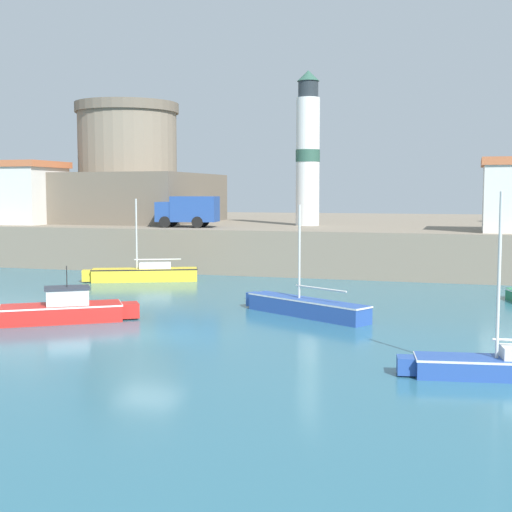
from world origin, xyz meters
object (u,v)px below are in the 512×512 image
motorboat_red_3 (66,309)px  sailboat_blue_2 (305,306)px  truck_on_quay (188,210)px  fortress (128,181)px  lighthouse (308,151)px  harbor_shed_near_wharf (5,192)px  sailboat_yellow_5 (144,273)px  sailboat_blue_4 (509,365)px

motorboat_red_3 → sailboat_blue_2: bearing=24.2°
sailboat_blue_2 → truck_on_quay: size_ratio=1.41×
fortress → truck_on_quay: (8.39, -7.28, -2.25)m
sailboat_blue_2 → fortress: fortress is taller
lighthouse → harbor_shed_near_wharf: (-24.00, -3.49, -3.06)m
motorboat_red_3 → fortress: size_ratio=0.42×
motorboat_red_3 → sailboat_yellow_5: (-2.87, 13.47, -0.05)m
lighthouse → harbor_shed_near_wharf: size_ratio=1.27×
lighthouse → truck_on_quay: 10.07m
sailboat_blue_4 → lighthouse: lighthouse is taller
fortress → harbor_shed_near_wharf: fortress is taller
lighthouse → truck_on_quay: lighthouse is taller
motorboat_red_3 → harbor_shed_near_wharf: bearing=130.7°
fortress → harbor_shed_near_wharf: bearing=-144.1°
harbor_shed_near_wharf → sailboat_blue_4: bearing=-36.1°
sailboat_blue_4 → truck_on_quay: (-20.56, 25.44, 3.81)m
motorboat_red_3 → lighthouse: lighthouse is taller
sailboat_blue_2 → fortress: bearing=130.9°
sailboat_blue_2 → sailboat_blue_4: size_ratio=1.04×
motorboat_red_3 → sailboat_yellow_5: bearing=102.0°
sailboat_blue_2 → sailboat_yellow_5: sailboat_yellow_5 is taller
harbor_shed_near_wharf → motorboat_red_3: bearing=-49.3°
fortress → motorboat_red_3: bearing=-68.1°
motorboat_red_3 → sailboat_yellow_5: 13.77m
sailboat_yellow_5 → truck_on_quay: truck_on_quay is taller
truck_on_quay → sailboat_yellow_5: bearing=-89.2°
sailboat_blue_2 → motorboat_red_3: size_ratio=1.16×
sailboat_blue_2 → fortress: 32.37m
fortress → lighthouse: 16.30m
sailboat_blue_2 → sailboat_blue_4: bearing=-46.8°
truck_on_quay → sailboat_blue_4: bearing=-51.1°
lighthouse → truck_on_quay: (-7.61, -4.98, -4.32)m
sailboat_yellow_5 → sailboat_blue_2: bearing=-36.8°
sailboat_yellow_5 → truck_on_quay: 8.43m
sailboat_blue_2 → motorboat_red_3: bearing=-155.8°
motorboat_red_3 → truck_on_quay: (-2.97, 21.03, 3.67)m
truck_on_quay → sailboat_blue_2: bearing=-53.5°
sailboat_yellow_5 → truck_on_quay: size_ratio=1.50×
sailboat_blue_2 → motorboat_red_3: (-9.45, -4.25, 0.10)m
harbor_shed_near_wharf → sailboat_blue_2: bearing=-32.4°
motorboat_red_3 → truck_on_quay: size_ratio=1.22×
sailboat_yellow_5 → lighthouse: (7.51, 12.55, 8.04)m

